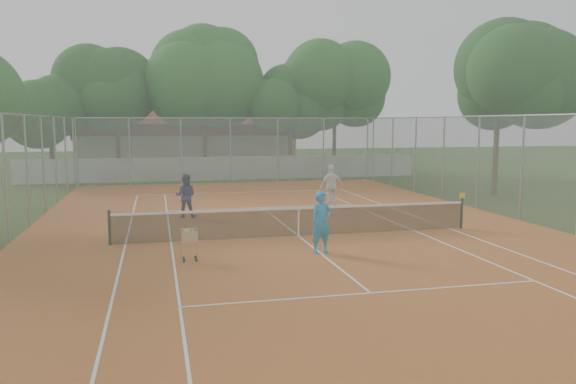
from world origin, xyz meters
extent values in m
plane|color=#1C390F|center=(0.00, 0.00, 0.00)|extent=(120.00, 120.00, 0.00)
cube|color=#B45723|center=(0.00, 0.00, 0.01)|extent=(18.00, 34.00, 0.02)
cube|color=white|center=(0.00, 0.00, 0.02)|extent=(10.98, 23.78, 0.01)
cube|color=black|center=(0.00, 0.00, 0.51)|extent=(11.88, 0.10, 0.98)
cube|color=slate|center=(0.00, 0.00, 2.00)|extent=(18.00, 34.00, 4.00)
cube|color=white|center=(0.00, 19.00, 0.75)|extent=(26.00, 0.30, 1.50)
cube|color=beige|center=(-2.00, 29.00, 2.20)|extent=(16.40, 9.00, 4.40)
cube|color=#0D330C|center=(0.00, 22.00, 5.00)|extent=(29.00, 19.00, 10.00)
imported|color=#1677C1|center=(0.04, -2.48, 0.91)|extent=(0.73, 0.56, 1.78)
imported|color=#211747|center=(-3.41, 4.62, 0.87)|extent=(0.97, 0.84, 1.71)
imported|color=white|center=(2.95, 5.67, 0.96)|extent=(1.17, 0.63, 1.89)
cube|color=silver|center=(-3.69, -2.55, 0.48)|extent=(0.50, 0.50, 0.92)
camera|label=1|loc=(-4.50, -17.58, 3.74)|focal=35.00mm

